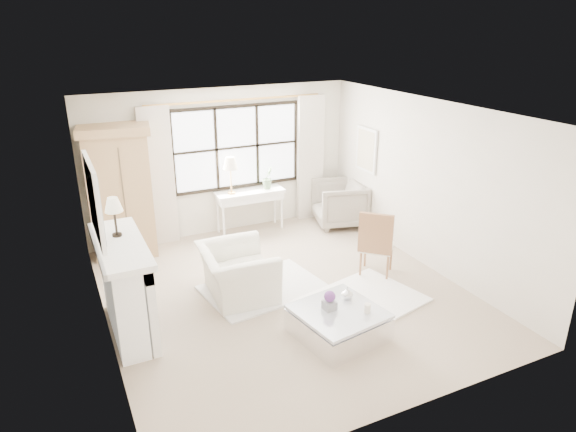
% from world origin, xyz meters
% --- Properties ---
extents(floor, '(5.50, 5.50, 0.00)m').
position_xyz_m(floor, '(0.00, 0.00, 0.00)').
color(floor, tan).
rests_on(floor, ground).
extents(ceiling, '(5.50, 5.50, 0.00)m').
position_xyz_m(ceiling, '(0.00, 0.00, 2.70)').
color(ceiling, white).
rests_on(ceiling, ground).
extents(wall_back, '(5.00, 0.00, 5.00)m').
position_xyz_m(wall_back, '(0.00, 2.75, 1.35)').
color(wall_back, silver).
rests_on(wall_back, ground).
extents(wall_front, '(5.00, 0.00, 5.00)m').
position_xyz_m(wall_front, '(0.00, -2.75, 1.35)').
color(wall_front, white).
rests_on(wall_front, ground).
extents(wall_left, '(0.00, 5.50, 5.50)m').
position_xyz_m(wall_left, '(-2.50, 0.00, 1.35)').
color(wall_left, white).
rests_on(wall_left, ground).
extents(wall_right, '(0.00, 5.50, 5.50)m').
position_xyz_m(wall_right, '(2.50, 0.00, 1.35)').
color(wall_right, beige).
rests_on(wall_right, ground).
extents(window_pane, '(2.40, 0.02, 1.50)m').
position_xyz_m(window_pane, '(0.30, 2.73, 1.60)').
color(window_pane, silver).
rests_on(window_pane, wall_back).
extents(window_frame, '(2.50, 0.04, 1.50)m').
position_xyz_m(window_frame, '(0.30, 2.72, 1.60)').
color(window_frame, black).
rests_on(window_frame, wall_back).
extents(curtain_rod, '(3.30, 0.04, 0.04)m').
position_xyz_m(curtain_rod, '(0.30, 2.67, 2.47)').
color(curtain_rod, '#BF8B42').
rests_on(curtain_rod, wall_back).
extents(curtain_left, '(0.55, 0.10, 2.47)m').
position_xyz_m(curtain_left, '(-1.20, 2.65, 1.24)').
color(curtain_left, beige).
rests_on(curtain_left, ground).
extents(curtain_right, '(0.55, 0.10, 2.47)m').
position_xyz_m(curtain_right, '(1.80, 2.65, 1.24)').
color(curtain_right, beige).
rests_on(curtain_right, ground).
extents(fireplace, '(0.58, 1.66, 1.26)m').
position_xyz_m(fireplace, '(-2.27, 0.00, 0.65)').
color(fireplace, white).
rests_on(fireplace, ground).
extents(mirror_frame, '(0.05, 1.15, 0.95)m').
position_xyz_m(mirror_frame, '(-2.47, 0.00, 1.84)').
color(mirror_frame, white).
rests_on(mirror_frame, wall_left).
extents(mirror_glass, '(0.02, 1.00, 0.80)m').
position_xyz_m(mirror_glass, '(-2.44, 0.00, 1.84)').
color(mirror_glass, silver).
rests_on(mirror_glass, wall_left).
extents(art_frame, '(0.04, 0.62, 0.82)m').
position_xyz_m(art_frame, '(2.47, 1.70, 1.55)').
color(art_frame, silver).
rests_on(art_frame, wall_right).
extents(art_canvas, '(0.01, 0.52, 0.72)m').
position_xyz_m(art_canvas, '(2.45, 1.70, 1.55)').
color(art_canvas, beige).
rests_on(art_canvas, wall_right).
extents(mantel_lamp, '(0.22, 0.22, 0.51)m').
position_xyz_m(mantel_lamp, '(-2.24, 0.22, 1.65)').
color(mantel_lamp, black).
rests_on(mantel_lamp, fireplace).
extents(armoire, '(1.21, 0.86, 2.24)m').
position_xyz_m(armoire, '(-1.87, 2.45, 1.14)').
color(armoire, tan).
rests_on(armoire, floor).
extents(console_table, '(1.31, 0.47, 0.80)m').
position_xyz_m(console_table, '(0.44, 2.50, 0.40)').
color(console_table, white).
rests_on(console_table, floor).
extents(console_lamp, '(0.28, 0.28, 0.69)m').
position_xyz_m(console_lamp, '(0.08, 2.50, 1.36)').
color(console_lamp, '#B4823E').
rests_on(console_lamp, console_table).
extents(orchid_plant, '(0.30, 0.29, 0.42)m').
position_xyz_m(orchid_plant, '(0.81, 2.49, 1.01)').
color(orchid_plant, '#58744D').
rests_on(orchid_plant, console_table).
extents(side_table, '(0.40, 0.40, 0.51)m').
position_xyz_m(side_table, '(-0.34, 0.96, 0.33)').
color(side_table, white).
rests_on(side_table, floor).
extents(rug_left, '(1.88, 1.45, 0.03)m').
position_xyz_m(rug_left, '(-0.24, 0.25, 0.02)').
color(rug_left, silver).
rests_on(rug_left, floor).
extents(rug_right, '(1.92, 1.61, 0.03)m').
position_xyz_m(rug_right, '(0.88, -0.70, 0.02)').
color(rug_right, white).
rests_on(rug_right, floor).
extents(club_armchair, '(1.07, 1.21, 0.74)m').
position_xyz_m(club_armchair, '(-0.66, 0.26, 0.37)').
color(club_armchair, silver).
rests_on(club_armchair, floor).
extents(wingback_chair, '(1.17, 1.15, 0.87)m').
position_xyz_m(wingback_chair, '(2.13, 2.04, 0.44)').
color(wingback_chair, gray).
rests_on(wingback_chair, floor).
extents(french_chair, '(0.68, 0.68, 1.08)m').
position_xyz_m(french_chair, '(1.56, -0.05, 0.31)').
color(french_chair, '#92623D').
rests_on(french_chair, floor).
extents(coffee_table, '(1.15, 1.15, 0.38)m').
position_xyz_m(coffee_table, '(0.14, -1.28, 0.18)').
color(coffee_table, white).
rests_on(coffee_table, floor).
extents(planter_box, '(0.16, 0.16, 0.11)m').
position_xyz_m(planter_box, '(0.04, -1.21, 0.44)').
color(planter_box, gray).
rests_on(planter_box, coffee_table).
extents(planter_flowers, '(0.14, 0.14, 0.14)m').
position_xyz_m(planter_flowers, '(0.04, -1.21, 0.56)').
color(planter_flowers, '#623079').
rests_on(planter_flowers, planter_box).
extents(pillar_candle, '(0.08, 0.08, 0.12)m').
position_xyz_m(pillar_candle, '(0.43, -1.48, 0.44)').
color(pillar_candle, silver).
rests_on(pillar_candle, coffee_table).
extents(coffee_vase, '(0.18, 0.18, 0.16)m').
position_xyz_m(coffee_vase, '(0.38, -1.08, 0.46)').
color(coffee_vase, silver).
rests_on(coffee_vase, coffee_table).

